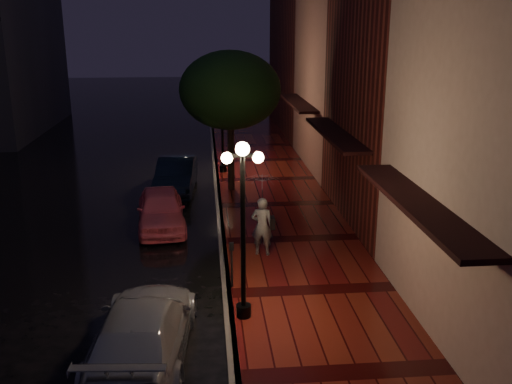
# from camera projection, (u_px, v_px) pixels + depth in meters

# --- Properties ---
(ground) EXTENTS (120.00, 120.00, 0.00)m
(ground) POSITION_uv_depth(u_px,v_px,m) (222.00, 245.00, 18.63)
(ground) COLOR black
(ground) RESTS_ON ground
(sidewalk) EXTENTS (4.50, 60.00, 0.15)m
(sidewalk) POSITION_uv_depth(u_px,v_px,m) (290.00, 241.00, 18.80)
(sidewalk) COLOR #4B0D0D
(sidewalk) RESTS_ON ground
(curb) EXTENTS (0.25, 60.00, 0.15)m
(curb) POSITION_uv_depth(u_px,v_px,m) (222.00, 243.00, 18.61)
(curb) COLOR #595451
(curb) RESTS_ON ground
(storefront_mid) EXTENTS (5.00, 8.00, 11.00)m
(storefront_mid) POSITION_uv_depth(u_px,v_px,m) (421.00, 68.00, 19.57)
(storefront_mid) COLOR #511914
(storefront_mid) RESTS_ON ground
(storefront_far) EXTENTS (5.00, 8.00, 9.00)m
(storefront_far) POSITION_uv_depth(u_px,v_px,m) (359.00, 76.00, 27.49)
(storefront_far) COLOR #8C5951
(storefront_far) RESTS_ON ground
(storefront_extra) EXTENTS (5.00, 12.00, 10.00)m
(storefront_extra) POSITION_uv_depth(u_px,v_px,m) (319.00, 54.00, 36.89)
(storefront_extra) COLOR #511914
(storefront_extra) RESTS_ON ground
(streetlamp_near) EXTENTS (0.96, 0.36, 4.31)m
(streetlamp_near) POSITION_uv_depth(u_px,v_px,m) (243.00, 221.00, 13.14)
(streetlamp_near) COLOR black
(streetlamp_near) RESTS_ON sidewalk
(streetlamp_far) EXTENTS (0.96, 0.36, 4.31)m
(streetlamp_far) POSITION_uv_depth(u_px,v_px,m) (222.00, 121.00, 26.50)
(streetlamp_far) COLOR black
(streetlamp_far) RESTS_ON sidewalk
(street_tree) EXTENTS (4.16, 4.16, 5.80)m
(street_tree) POSITION_uv_depth(u_px,v_px,m) (230.00, 93.00, 23.18)
(street_tree) COLOR black
(street_tree) RESTS_ON sidewalk
(pink_car) EXTENTS (1.99, 4.16, 1.37)m
(pink_car) POSITION_uv_depth(u_px,v_px,m) (161.00, 209.00, 20.02)
(pink_car) COLOR #F26376
(pink_car) RESTS_ON ground
(navy_car) EXTENTS (1.81, 4.48, 1.45)m
(navy_car) POSITION_uv_depth(u_px,v_px,m) (176.00, 175.00, 24.33)
(navy_car) COLOR black
(navy_car) RESTS_ON ground
(silver_car) EXTENTS (2.34, 4.99, 1.41)m
(silver_car) POSITION_uv_depth(u_px,v_px,m) (143.00, 331.00, 12.12)
(silver_car) COLOR #999AA0
(silver_car) RESTS_ON ground
(woman_with_umbrella) EXTENTS (1.06, 1.08, 2.54)m
(woman_with_umbrella) POSITION_uv_depth(u_px,v_px,m) (262.00, 202.00, 17.07)
(woman_with_umbrella) COLOR silver
(woman_with_umbrella) RESTS_ON sidewalk
(parking_meter) EXTENTS (0.12, 0.09, 1.27)m
(parking_meter) POSITION_uv_depth(u_px,v_px,m) (232.00, 260.00, 15.17)
(parking_meter) COLOR black
(parking_meter) RESTS_ON sidewalk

